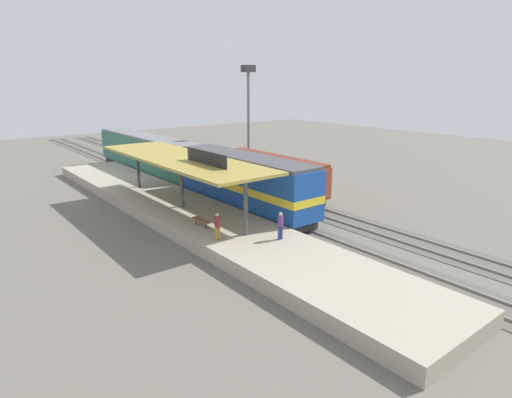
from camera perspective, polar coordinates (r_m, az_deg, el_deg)
ground_plane at (r=36.89m, az=-0.64°, el=-0.53°), size 120.00×120.00×0.00m
track_near at (r=35.74m, az=-3.18°, el=-1.03°), size 3.20×110.00×0.16m
track_far at (r=38.46m, az=2.43°, el=0.17°), size 3.20×110.00×0.16m
platform at (r=33.31m, az=-9.67°, el=-1.71°), size 6.00×44.00×0.90m
station_canopy at (r=32.28m, az=-9.91°, el=5.20°), size 5.20×18.00×4.70m
platform_bench at (r=28.24m, az=-7.33°, el=-2.85°), size 0.44×1.70×0.50m
locomotive at (r=33.77m, az=-1.53°, el=2.19°), size 2.93×14.43×4.44m
passenger_carriage_single at (r=49.13m, az=-14.29°, el=5.78°), size 2.90×20.00×4.24m
freight_car at (r=38.40m, az=1.94°, el=3.13°), size 2.80×12.00×3.54m
light_mast at (r=45.33m, az=-1.02°, el=13.21°), size 1.10×1.10×11.70m
person_waiting at (r=25.64m, az=-5.16°, el=-3.48°), size 0.34×0.34×1.71m
person_walking at (r=25.72m, az=3.26°, el=-3.38°), size 0.34×0.34×1.71m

